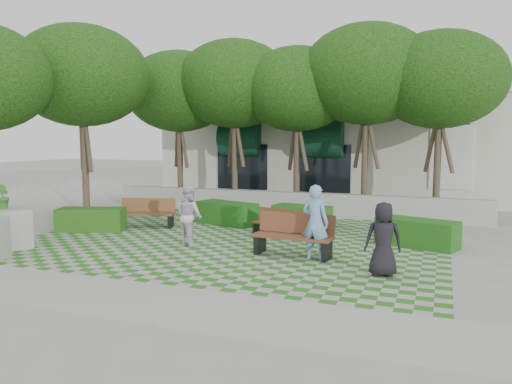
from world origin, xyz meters
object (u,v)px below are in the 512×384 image
at_px(hedge_midleft, 227,213).
at_px(person_white, 189,216).
at_px(bench_west, 147,213).
at_px(hedge_west, 91,219).
at_px(hedge_midright, 302,216).
at_px(person_dark, 383,239).
at_px(bench_mid, 278,223).
at_px(planter_back, 5,227).
at_px(bench_east, 294,236).
at_px(hedge_east, 417,233).
at_px(person_blue, 315,222).

height_order(hedge_midleft, person_white, person_white).
height_order(bench_west, person_white, person_white).
xyz_separation_m(hedge_midleft, hedge_west, (-3.64, -2.68, -0.02)).
distance_m(hedge_midright, person_dark, 6.44).
distance_m(bench_mid, bench_west, 4.64).
height_order(hedge_west, planter_back, planter_back).
xyz_separation_m(hedge_west, person_dark, (9.52, -2.13, 0.45)).
xyz_separation_m(planter_back, person_dark, (9.96, 0.87, 0.22)).
height_order(bench_mid, hedge_midright, bench_mid).
xyz_separation_m(hedge_midright, planter_back, (-6.61, -6.35, 0.25)).
bearing_deg(hedge_west, person_white, -11.83).
height_order(bench_mid, hedge_midleft, bench_mid).
distance_m(bench_mid, person_dark, 4.93).
distance_m(bench_mid, person_white, 2.90).
xyz_separation_m(bench_east, person_dark, (2.35, -1.10, 0.30)).
distance_m(bench_west, person_white, 3.44).
relative_size(bench_mid, hedge_midright, 0.84).
bearing_deg(person_white, hedge_east, -133.07).
relative_size(bench_west, hedge_midleft, 0.88).
relative_size(bench_west, hedge_midright, 0.98).
xyz_separation_m(hedge_midright, person_dark, (3.35, -5.49, 0.47)).
distance_m(hedge_east, planter_back, 11.34).
bearing_deg(planter_back, bench_mid, 33.66).
bearing_deg(bench_mid, hedge_midright, 97.51).
bearing_deg(hedge_midleft, bench_west, -147.48).
bearing_deg(hedge_midright, hedge_midleft, -164.97).
xyz_separation_m(hedge_east, hedge_midleft, (-6.41, 1.40, 0.01)).
bearing_deg(hedge_midright, person_white, -116.53).
bearing_deg(bench_west, hedge_east, -16.98).
bearing_deg(bench_west, person_white, -54.55).
xyz_separation_m(bench_mid, person_dark, (3.54, -3.41, 0.42)).
distance_m(bench_east, person_blue, 0.76).
xyz_separation_m(hedge_east, hedge_midright, (-3.89, 2.08, -0.03)).
height_order(bench_east, hedge_midright, bench_east).
height_order(bench_west, hedge_midright, bench_west).
bearing_deg(person_dark, person_white, -28.15).
height_order(hedge_midright, person_white, person_white).
height_order(planter_back, person_white, planter_back).
height_order(hedge_midright, hedge_midleft, hedge_midleft).
xyz_separation_m(hedge_midleft, person_blue, (4.13, -3.89, 0.55)).
xyz_separation_m(bench_east, hedge_midleft, (-3.52, 3.71, -0.13)).
xyz_separation_m(bench_east, bench_west, (-5.82, 2.24, -0.05)).
relative_size(bench_west, hedge_east, 0.90).
height_order(hedge_midleft, hedge_west, hedge_midleft).
distance_m(hedge_west, person_dark, 9.76).
bearing_deg(bench_east, bench_west, 163.57).
bearing_deg(hedge_midleft, person_blue, -43.34).
bearing_deg(planter_back, hedge_midright, 43.84).
relative_size(person_blue, person_dark, 1.15).
relative_size(bench_east, bench_mid, 1.27).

